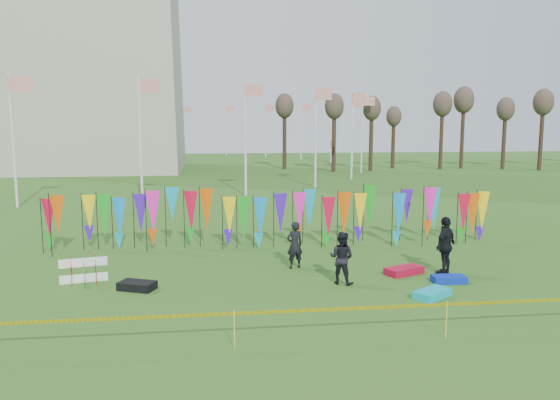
{
  "coord_description": "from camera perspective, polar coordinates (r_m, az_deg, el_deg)",
  "views": [
    {
      "loc": [
        -2.38,
        -14.15,
        4.97
      ],
      "look_at": [
        0.17,
        6.0,
        2.14
      ],
      "focal_mm": 35.0,
      "sensor_mm": 36.0,
      "label": 1
    }
  ],
  "objects": [
    {
      "name": "ground",
      "position": [
        15.19,
        2.25,
        -11.18
      ],
      "size": [
        160.0,
        160.0,
        0.0
      ],
      "primitive_type": "plane",
      "color": "#275919",
      "rests_on": "ground"
    },
    {
      "name": "flagpole_ring",
      "position": [
        63.24,
        -17.92,
        6.67
      ],
      "size": [
        57.4,
        56.16,
        8.0
      ],
      "color": "silver",
      "rests_on": "ground"
    },
    {
      "name": "banner_row",
      "position": [
        22.06,
        -0.19,
        -1.31
      ],
      "size": [
        18.64,
        0.64,
        2.31
      ],
      "color": "black",
      "rests_on": "ground"
    },
    {
      "name": "caution_tape_near",
      "position": [
        12.54,
        3.19,
        -11.61
      ],
      "size": [
        26.0,
        0.02,
        0.9
      ],
      "color": "#E5DC04",
      "rests_on": "ground"
    },
    {
      "name": "tree_line",
      "position": [
        67.57,
        23.65,
        8.29
      ],
      "size": [
        53.92,
        1.92,
        7.84
      ],
      "color": "#37271B",
      "rests_on": "ground"
    },
    {
      "name": "box_kite",
      "position": [
        18.37,
        -19.84,
        -6.93
      ],
      "size": [
        0.74,
        0.74,
        0.82
      ],
      "rotation": [
        0.0,
        0.0,
        0.22
      ],
      "color": "#B60E0D",
      "rests_on": "ground"
    },
    {
      "name": "person_left",
      "position": [
        18.95,
        1.54,
        -4.72
      ],
      "size": [
        0.7,
        0.59,
        1.64
      ],
      "primitive_type": "imported",
      "rotation": [
        0.0,
        0.0,
        3.42
      ],
      "color": "black",
      "rests_on": "ground"
    },
    {
      "name": "person_mid",
      "position": [
        17.24,
        6.45,
        -6.02
      ],
      "size": [
        0.94,
        0.86,
        1.66
      ],
      "primitive_type": "imported",
      "rotation": [
        0.0,
        0.0,
        2.56
      ],
      "color": "black",
      "rests_on": "ground"
    },
    {
      "name": "person_right",
      "position": [
        18.98,
        16.9,
        -4.57
      ],
      "size": [
        1.29,
        1.23,
        1.95
      ],
      "primitive_type": "imported",
      "rotation": [
        0.0,
        0.0,
        3.84
      ],
      "color": "black",
      "rests_on": "ground"
    },
    {
      "name": "kite_bag_turquoise",
      "position": [
        16.56,
        15.62,
        -9.41
      ],
      "size": [
        1.29,
        1.14,
        0.23
      ],
      "primitive_type": "cube",
      "rotation": [
        0.0,
        0.0,
        0.6
      ],
      "color": "#0CB0BF",
      "rests_on": "ground"
    },
    {
      "name": "kite_bag_blue",
      "position": [
        18.22,
        17.23,
        -7.91
      ],
      "size": [
        1.06,
        0.59,
        0.22
      ],
      "primitive_type": "cube",
      "rotation": [
        0.0,
        0.0,
        -0.05
      ],
      "color": "#0B2BB7",
      "rests_on": "ground"
    },
    {
      "name": "kite_bag_red",
      "position": [
        18.82,
        12.83,
        -7.21
      ],
      "size": [
        1.44,
        1.08,
        0.24
      ],
      "primitive_type": "cube",
      "rotation": [
        0.0,
        0.0,
        0.42
      ],
      "color": "#B40C2C",
      "rests_on": "ground"
    },
    {
      "name": "kite_bag_black",
      "position": [
        17.26,
        -14.71,
        -8.65
      ],
      "size": [
        1.22,
        0.98,
        0.25
      ],
      "primitive_type": "cube",
      "rotation": [
        0.0,
        0.0,
        -0.4
      ],
      "color": "black",
      "rests_on": "ground"
    }
  ]
}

